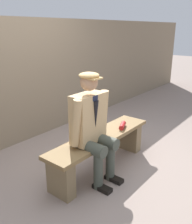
% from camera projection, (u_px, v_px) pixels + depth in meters
% --- Properties ---
extents(ground_plane, '(30.00, 30.00, 0.00)m').
position_uv_depth(ground_plane, '(101.00, 168.00, 3.39)').
color(ground_plane, gray).
extents(bench, '(1.72, 0.40, 0.49)m').
position_uv_depth(bench, '(101.00, 146.00, 3.29)').
color(bench, olive).
rests_on(bench, ground).
extents(seated_man, '(0.61, 0.55, 1.35)m').
position_uv_depth(seated_man, '(92.00, 124.00, 2.93)').
color(seated_man, tan).
rests_on(seated_man, ground).
extents(rolled_magazine, '(0.22, 0.14, 0.07)m').
position_uv_depth(rolled_magazine, '(122.00, 126.00, 3.47)').
color(rolled_magazine, '#B21E1E').
rests_on(rolled_magazine, bench).
extents(stadium_wall, '(12.00, 0.24, 1.98)m').
position_uv_depth(stadium_wall, '(21.00, 81.00, 4.06)').
color(stadium_wall, '#83725A').
rests_on(stadium_wall, ground).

